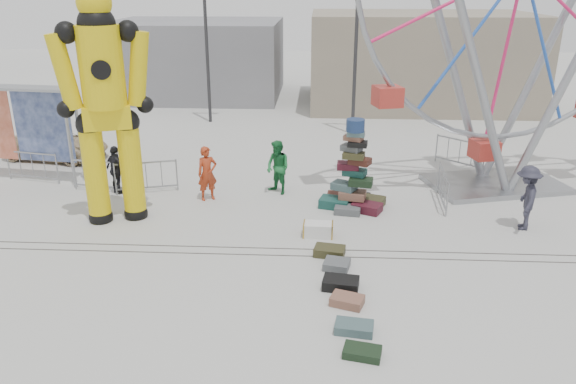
# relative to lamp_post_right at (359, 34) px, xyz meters

# --- Properties ---
(ground) EXTENTS (90.00, 90.00, 0.00)m
(ground) POSITION_rel_lamp_post_right_xyz_m (-3.09, -13.00, -4.48)
(ground) COLOR #9E9E99
(ground) RESTS_ON ground
(track_line_near) EXTENTS (40.00, 0.04, 0.01)m
(track_line_near) POSITION_rel_lamp_post_right_xyz_m (-3.09, -12.40, -4.48)
(track_line_near) COLOR #47443F
(track_line_near) RESTS_ON ground
(track_line_far) EXTENTS (40.00, 0.04, 0.01)m
(track_line_far) POSITION_rel_lamp_post_right_xyz_m (-3.09, -12.00, -4.48)
(track_line_far) COLOR #47443F
(track_line_far) RESTS_ON ground
(building_right) EXTENTS (12.00, 8.00, 5.00)m
(building_right) POSITION_rel_lamp_post_right_xyz_m (3.91, 7.00, -1.98)
(building_right) COLOR gray
(building_right) RESTS_ON ground
(building_left) EXTENTS (10.00, 8.00, 4.40)m
(building_left) POSITION_rel_lamp_post_right_xyz_m (-9.09, 9.00, -2.28)
(building_left) COLOR gray
(building_left) RESTS_ON ground
(lamp_post_right) EXTENTS (1.41, 0.25, 8.00)m
(lamp_post_right) POSITION_rel_lamp_post_right_xyz_m (0.00, 0.00, 0.00)
(lamp_post_right) COLOR #2D2D30
(lamp_post_right) RESTS_ON ground
(lamp_post_left) EXTENTS (1.41, 0.25, 8.00)m
(lamp_post_left) POSITION_rel_lamp_post_right_xyz_m (-7.00, 2.00, 0.00)
(lamp_post_left) COLOR #2D2D30
(lamp_post_left) RESTS_ON ground
(suitcase_tower) EXTENTS (2.17, 1.80, 2.82)m
(suitcase_tower) POSITION_rel_lamp_post_right_xyz_m (-0.58, -8.94, -3.69)
(suitcase_tower) COLOR #184942
(suitcase_tower) RESTS_ON ground
(crash_test_dummy) EXTENTS (2.68, 1.35, 6.81)m
(crash_test_dummy) POSITION_rel_lamp_post_right_xyz_m (-7.59, -10.29, -0.89)
(crash_test_dummy) COLOR black
(crash_test_dummy) RESTS_ON ground
(banner_scaffold) EXTENTS (4.69, 1.29, 3.35)m
(banner_scaffold) POSITION_rel_lamp_post_right_xyz_m (-12.16, -7.06, -1.97)
(banner_scaffold) COLOR gray
(banner_scaffold) RESTS_ON ground
(steamer_trunk) EXTENTS (0.84, 0.51, 0.38)m
(steamer_trunk) POSITION_rel_lamp_post_right_xyz_m (-1.64, -11.15, -4.29)
(steamer_trunk) COLOR silver
(steamer_trunk) RESTS_ON ground
(row_case_0) EXTENTS (0.86, 0.65, 0.23)m
(row_case_0) POSITION_rel_lamp_post_right_xyz_m (-1.33, -12.31, -4.37)
(row_case_0) COLOR #3A381D
(row_case_0) RESTS_ON ground
(row_case_1) EXTENTS (0.73, 0.68, 0.20)m
(row_case_1) POSITION_rel_lamp_post_right_xyz_m (-1.17, -13.00, -4.38)
(row_case_1) COLOR #555A5D
(row_case_1) RESTS_ON ground
(row_case_2) EXTENTS (0.90, 0.66, 0.25)m
(row_case_2) POSITION_rel_lamp_post_right_xyz_m (-1.10, -13.96, -4.36)
(row_case_2) COLOR black
(row_case_2) RESTS_ON ground
(row_case_3) EXTENTS (0.82, 0.68, 0.21)m
(row_case_3) POSITION_rel_lamp_post_right_xyz_m (-0.98, -14.66, -4.38)
(row_case_3) COLOR brown
(row_case_3) RESTS_ON ground
(row_case_4) EXTENTS (0.84, 0.58, 0.19)m
(row_case_4) POSITION_rel_lamp_post_right_xyz_m (-0.89, -15.67, -4.38)
(row_case_4) COLOR #445F62
(row_case_4) RESTS_ON ground
(row_case_5) EXTENTS (0.79, 0.58, 0.17)m
(row_case_5) POSITION_rel_lamp_post_right_xyz_m (-0.78, -16.45, -4.40)
(row_case_5) COLOR black
(row_case_5) RESTS_ON ground
(barricade_dummy_a) EXTENTS (1.98, 0.51, 1.10)m
(barricade_dummy_a) POSITION_rel_lamp_post_right_xyz_m (-11.69, -7.17, -3.93)
(barricade_dummy_a) COLOR gray
(barricade_dummy_a) RESTS_ON ground
(barricade_dummy_b) EXTENTS (1.99, 0.39, 1.10)m
(barricade_dummy_b) POSITION_rel_lamp_post_right_xyz_m (-8.90, -8.02, -3.93)
(barricade_dummy_b) COLOR gray
(barricade_dummy_b) RESTS_ON ground
(barricade_dummy_c) EXTENTS (1.95, 0.65, 1.10)m
(barricade_dummy_c) POSITION_rel_lamp_post_right_xyz_m (-7.37, -8.04, -3.93)
(barricade_dummy_c) COLOR gray
(barricade_dummy_c) RESTS_ON ground
(barricade_wheel_front) EXTENTS (0.23, 2.00, 1.10)m
(barricade_wheel_front) POSITION_rel_lamp_post_right_xyz_m (2.28, -8.58, -3.93)
(barricade_wheel_front) COLOR gray
(barricade_wheel_front) RESTS_ON ground
(barricade_wheel_back) EXTENTS (1.53, 1.44, 1.10)m
(barricade_wheel_back) POSITION_rel_lamp_post_right_xyz_m (3.69, -4.70, -3.93)
(barricade_wheel_back) COLOR gray
(barricade_wheel_back) RESTS_ON ground
(pedestrian_red) EXTENTS (0.77, 0.68, 1.77)m
(pedestrian_red) POSITION_rel_lamp_post_right_xyz_m (-5.21, -8.55, -3.60)
(pedestrian_red) COLOR #9D3116
(pedestrian_red) RESTS_ON ground
(pedestrian_green) EXTENTS (1.10, 1.09, 1.80)m
(pedestrian_green) POSITION_rel_lamp_post_right_xyz_m (-2.99, -7.86, -3.58)
(pedestrian_green) COLOR #196731
(pedestrian_green) RESTS_ON ground
(pedestrian_black) EXTENTS (1.01, 0.87, 1.63)m
(pedestrian_black) POSITION_rel_lamp_post_right_xyz_m (-8.33, -8.14, -3.67)
(pedestrian_black) COLOR black
(pedestrian_black) RESTS_ON ground
(pedestrian_grey) EXTENTS (0.98, 1.35, 1.88)m
(pedestrian_grey) POSITION_rel_lamp_post_right_xyz_m (4.22, -10.32, -3.54)
(pedestrian_grey) COLOR #272734
(pedestrian_grey) RESTS_ON ground
(parked_suv) EXTENTS (4.33, 2.53, 1.13)m
(parked_suv) POSITION_rel_lamp_post_right_xyz_m (-12.07, -4.44, -3.92)
(parked_suv) COLOR tan
(parked_suv) RESTS_ON ground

